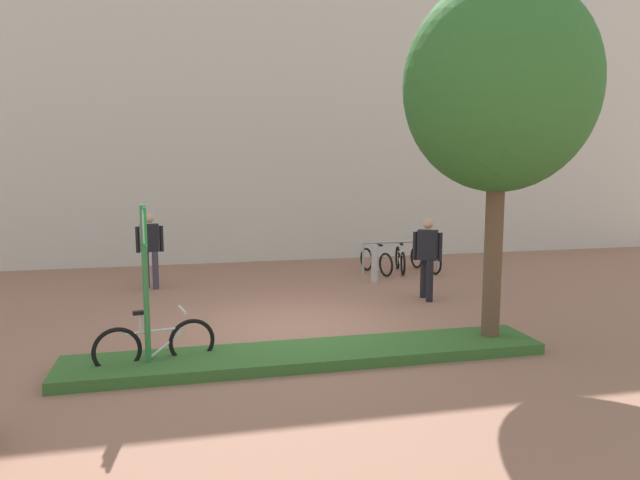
{
  "coord_description": "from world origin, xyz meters",
  "views": [
    {
      "loc": [
        -1.91,
        -9.74,
        2.9
      ],
      "look_at": [
        0.86,
        2.17,
        1.24
      ],
      "focal_mm": 33.03,
      "sensor_mm": 36.0,
      "label": 1
    }
  ],
  "objects_px": {
    "bike_rack_cluster": "(401,259)",
    "bollard_steel": "(375,263)",
    "bike_at_sign": "(156,345)",
    "parking_sign_post": "(145,264)",
    "person_suited_dark": "(427,253)",
    "tree_sidewalk": "(500,87)",
    "person_suited_navy": "(150,246)"
  },
  "relations": [
    {
      "from": "bike_rack_cluster",
      "to": "bollard_steel",
      "type": "distance_m",
      "value": 1.48
    },
    {
      "from": "bike_at_sign",
      "to": "bollard_steel",
      "type": "height_order",
      "value": "bollard_steel"
    },
    {
      "from": "parking_sign_post",
      "to": "person_suited_dark",
      "type": "bearing_deg",
      "value": 30.08
    },
    {
      "from": "tree_sidewalk",
      "to": "bike_at_sign",
      "type": "relative_size",
      "value": 3.38
    },
    {
      "from": "tree_sidewalk",
      "to": "bike_at_sign",
      "type": "height_order",
      "value": "tree_sidewalk"
    },
    {
      "from": "person_suited_dark",
      "to": "bike_at_sign",
      "type": "bearing_deg",
      "value": -150.62
    },
    {
      "from": "bike_rack_cluster",
      "to": "person_suited_dark",
      "type": "bearing_deg",
      "value": -100.73
    },
    {
      "from": "tree_sidewalk",
      "to": "bike_at_sign",
      "type": "bearing_deg",
      "value": 179.26
    },
    {
      "from": "parking_sign_post",
      "to": "person_suited_navy",
      "type": "height_order",
      "value": "parking_sign_post"
    },
    {
      "from": "parking_sign_post",
      "to": "tree_sidewalk",
      "type": "bearing_deg",
      "value": 0.81
    },
    {
      "from": "tree_sidewalk",
      "to": "bollard_steel",
      "type": "height_order",
      "value": "tree_sidewalk"
    },
    {
      "from": "bike_at_sign",
      "to": "bollard_steel",
      "type": "distance_m",
      "value": 6.95
    },
    {
      "from": "bollard_steel",
      "to": "person_suited_navy",
      "type": "relative_size",
      "value": 0.52
    },
    {
      "from": "bollard_steel",
      "to": "person_suited_navy",
      "type": "xyz_separation_m",
      "value": [
        -5.19,
        0.51,
        0.53
      ]
    },
    {
      "from": "tree_sidewalk",
      "to": "bike_rack_cluster",
      "type": "bearing_deg",
      "value": 82.38
    },
    {
      "from": "bike_at_sign",
      "to": "bollard_steel",
      "type": "bearing_deg",
      "value": 45.69
    },
    {
      "from": "person_suited_navy",
      "to": "bollard_steel",
      "type": "bearing_deg",
      "value": -5.57
    },
    {
      "from": "bike_at_sign",
      "to": "person_suited_navy",
      "type": "bearing_deg",
      "value": 93.48
    },
    {
      "from": "bollard_steel",
      "to": "person_suited_navy",
      "type": "bearing_deg",
      "value": 174.43
    },
    {
      "from": "parking_sign_post",
      "to": "bollard_steel",
      "type": "bearing_deg",
      "value": 45.95
    },
    {
      "from": "parking_sign_post",
      "to": "bike_at_sign",
      "type": "bearing_deg",
      "value": 56.88
    },
    {
      "from": "bollard_steel",
      "to": "person_suited_navy",
      "type": "height_order",
      "value": "person_suited_navy"
    },
    {
      "from": "person_suited_dark",
      "to": "bike_rack_cluster",
      "type": "bearing_deg",
      "value": 79.27
    },
    {
      "from": "bike_at_sign",
      "to": "parking_sign_post",
      "type": "bearing_deg",
      "value": -123.12
    },
    {
      "from": "tree_sidewalk",
      "to": "bollard_steel",
      "type": "relative_size",
      "value": 6.22
    },
    {
      "from": "bike_rack_cluster",
      "to": "person_suited_navy",
      "type": "height_order",
      "value": "person_suited_navy"
    },
    {
      "from": "parking_sign_post",
      "to": "person_suited_dark",
      "type": "xyz_separation_m",
      "value": [
        5.44,
        3.15,
        -0.54
      ]
    },
    {
      "from": "parking_sign_post",
      "to": "person_suited_dark",
      "type": "distance_m",
      "value": 6.3
    },
    {
      "from": "bike_at_sign",
      "to": "bollard_steel",
      "type": "relative_size",
      "value": 1.84
    },
    {
      "from": "person_suited_navy",
      "to": "bike_rack_cluster",
      "type": "bearing_deg",
      "value": 4.78
    },
    {
      "from": "tree_sidewalk",
      "to": "person_suited_navy",
      "type": "distance_m",
      "value": 8.32
    },
    {
      "from": "person_suited_navy",
      "to": "person_suited_dark",
      "type": "bearing_deg",
      "value": -23.51
    }
  ]
}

